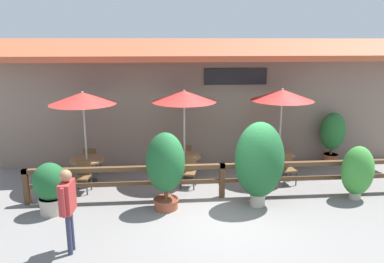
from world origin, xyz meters
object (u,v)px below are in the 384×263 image
(patio_umbrella_middle, at_px, (184,97))
(patio_umbrella_far, at_px, (282,95))
(potted_plant_entrance_palm, at_px, (50,187))
(chair_middle_wallside, at_px, (185,155))
(dining_table_near, at_px, (87,164))
(potted_plant_broad_leaf, at_px, (259,161))
(potted_plant_tall_tropical, at_px, (166,166))
(potted_plant_corner_fern, at_px, (333,134))
(pedestrian, at_px, (68,200))
(patio_umbrella_near, at_px, (83,99))
(dining_table_middle, at_px, (184,160))
(chair_middle_streetside, at_px, (189,171))
(dining_table_far, at_px, (279,157))
(potted_plant_small_flowering, at_px, (358,171))
(chair_near_streetside, at_px, (83,175))
(chair_far_streetside, at_px, (287,168))
(chair_far_wallside, at_px, (273,152))
(chair_near_wallside, at_px, (91,159))

(patio_umbrella_middle, xyz_separation_m, patio_umbrella_far, (3.00, 0.03, 0.00))
(potted_plant_entrance_palm, bearing_deg, chair_middle_wallside, 40.20)
(dining_table_near, xyz_separation_m, potted_plant_broad_leaf, (4.68, -2.07, 0.63))
(dining_table_near, xyz_separation_m, potted_plant_entrance_palm, (-0.50, -2.06, 0.11))
(potted_plant_tall_tropical, xyz_separation_m, potted_plant_corner_fern, (5.74, 3.08, -0.08))
(pedestrian, bearing_deg, potted_plant_tall_tropical, -42.84)
(patio_umbrella_far, relative_size, potted_plant_corner_fern, 1.53)
(patio_umbrella_near, distance_m, patio_umbrella_middle, 2.93)
(dining_table_middle, xyz_separation_m, chair_middle_streetside, (0.07, -0.76, -0.09))
(dining_table_near, relative_size, chair_middle_wallside, 1.19)
(dining_table_far, bearing_deg, potted_plant_small_flowering, -53.76)
(chair_near_streetside, bearing_deg, potted_plant_tall_tropical, -21.71)
(chair_middle_streetside, bearing_deg, potted_plant_entrance_palm, -143.99)
(patio_umbrella_middle, height_order, dining_table_far, patio_umbrella_middle)
(dining_table_near, height_order, patio_umbrella_far, patio_umbrella_far)
(patio_umbrella_far, bearing_deg, potted_plant_tall_tropical, -148.51)
(chair_near_streetside, relative_size, chair_far_streetside, 1.00)
(dining_table_middle, bearing_deg, patio_umbrella_far, 0.50)
(patio_umbrella_near, xyz_separation_m, chair_near_streetside, (0.00, -0.74, -2.06))
(chair_middle_streetside, xyz_separation_m, potted_plant_tall_tropical, (-0.68, -1.43, 0.66))
(patio_umbrella_middle, relative_size, potted_plant_small_flowering, 1.88)
(patio_umbrella_near, xyz_separation_m, potted_plant_small_flowering, (7.42, -1.87, -1.76))
(dining_table_far, bearing_deg, pedestrian, -143.72)
(dining_table_far, xyz_separation_m, potted_plant_entrance_palm, (-6.42, -2.22, 0.11))
(dining_table_far, relative_size, potted_plant_entrance_palm, 0.79)
(chair_far_streetside, xyz_separation_m, chair_far_wallside, (0.04, 1.55, 0.00))
(patio_umbrella_near, height_order, chair_far_streetside, patio_umbrella_near)
(chair_middle_streetside, relative_size, dining_table_far, 0.84)
(chair_far_wallside, height_order, potted_plant_broad_leaf, potted_plant_broad_leaf)
(chair_middle_wallside, relative_size, patio_umbrella_far, 0.31)
(chair_far_streetside, xyz_separation_m, potted_plant_entrance_palm, (-6.43, -1.45, 0.20))
(chair_near_streetside, relative_size, potted_plant_entrance_palm, 0.67)
(chair_near_streetside, xyz_separation_m, potted_plant_entrance_palm, (-0.50, -1.32, 0.20))
(chair_middle_streetside, distance_m, potted_plant_broad_leaf, 2.33)
(pedestrian, bearing_deg, chair_far_wallside, -45.74)
(chair_near_wallside, relative_size, dining_table_middle, 0.84)
(dining_table_middle, distance_m, patio_umbrella_far, 3.58)
(dining_table_middle, height_order, dining_table_far, same)
(chair_near_streetside, xyz_separation_m, dining_table_middle, (2.93, 0.88, 0.09))
(chair_near_streetside, bearing_deg, chair_far_wallside, 23.41)
(potted_plant_entrance_palm, bearing_deg, chair_near_wallside, 80.13)
(patio_umbrella_far, xyz_separation_m, chair_far_streetside, (0.01, -0.77, -2.06))
(chair_near_streetside, distance_m, patio_umbrella_far, 6.34)
(chair_far_streetside, bearing_deg, patio_umbrella_far, 83.39)
(chair_near_wallside, bearing_deg, chair_far_streetside, 176.19)
(potted_plant_corner_fern, relative_size, pedestrian, 1.02)
(patio_umbrella_near, bearing_deg, chair_near_streetside, -89.93)
(chair_near_streetside, distance_m, potted_plant_tall_tropical, 2.74)
(chair_near_streetside, bearing_deg, patio_umbrella_far, 16.38)
(patio_umbrella_far, height_order, potted_plant_tall_tropical, patio_umbrella_far)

